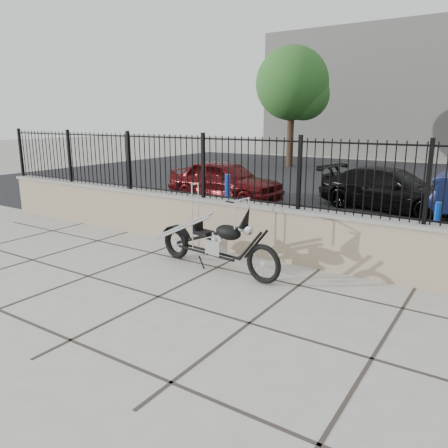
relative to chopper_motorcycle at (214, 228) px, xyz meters
name	(u,v)px	position (x,y,z in m)	size (l,w,h in m)	color
ground_plane	(158,297)	(0.00, -1.40, -0.72)	(90.00, 90.00, 0.00)	#99968E
parking_lot	(382,186)	(0.00, 11.10, -0.72)	(30.00, 30.00, 0.00)	black
retaining_wall	(247,228)	(0.00, 1.10, -0.24)	(14.00, 0.36, 0.96)	gray
iron_fence	(248,170)	(0.00, 1.10, 0.84)	(14.00, 0.08, 1.20)	black
background_building	(446,92)	(0.00, 25.10, 3.28)	(22.00, 6.00, 8.00)	beige
chopper_motorcycle	(214,228)	(0.00, 0.00, 0.00)	(2.41, 0.42, 1.44)	black
car_red	(225,181)	(-3.26, 5.30, -0.10)	(1.48, 3.67, 1.25)	#500B0D
car_black	(391,190)	(1.29, 6.61, -0.14)	(1.62, 3.98, 1.15)	black
bollard_a	(228,196)	(-1.90, 3.35, -0.16)	(0.13, 0.13, 1.11)	#0B57B2
bollard_b	(436,227)	(2.92, 3.17, -0.25)	(0.11, 0.11, 0.95)	#0B3AA6
tree_left	(292,80)	(-5.82, 15.41, 3.61)	(3.66, 3.66, 6.18)	#382619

